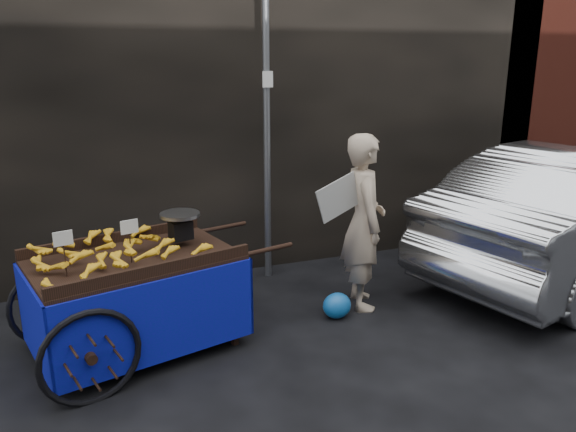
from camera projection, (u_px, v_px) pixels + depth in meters
name	position (u px, v px, depth m)	size (l,w,h in m)	color
ground	(282.00, 324.00, 5.78)	(80.00, 80.00, 0.00)	black
building_wall	(242.00, 68.00, 7.56)	(13.50, 2.00, 5.00)	black
street_pole	(267.00, 114.00, 6.49)	(0.12, 0.10, 4.00)	slate
banana_cart	(128.00, 268.00, 5.04)	(2.64, 1.65, 1.33)	black
vendor	(364.00, 222.00, 5.98)	(0.95, 0.78, 1.90)	#C0A98F
plastic_bag	(337.00, 306.00, 5.87)	(0.31, 0.25, 0.28)	blue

